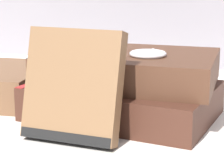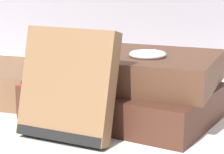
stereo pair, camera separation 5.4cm
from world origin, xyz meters
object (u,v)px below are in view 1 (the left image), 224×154
Objects in this scene: book_flat_bottom at (119,100)px; book_flat_top at (125,68)px; pocket_watch at (148,54)px; book_leaning_front at (73,90)px; reading_glasses at (114,87)px.

book_flat_bottom is 0.05m from book_flat_top.
pocket_watch is (0.04, -0.01, 0.02)m from book_flat_top.
book_leaning_front is 0.13m from pocket_watch.
book_leaning_front is (-0.02, -0.11, 0.04)m from book_flat_bottom.
pocket_watch is (0.04, -0.00, 0.07)m from book_flat_bottom.
book_flat_bottom is 1.91× the size of book_leaning_front.
pocket_watch is 0.61× the size of reading_glasses.
book_leaning_front is 2.56× the size of pocket_watch.
reading_glasses is at bearing 99.68° from book_leaning_front.
pocket_watch is at bearing -55.20° from reading_glasses.
pocket_watch is (0.06, 0.11, 0.03)m from book_leaning_front.
book_leaning_front reaches higher than reading_glasses.
pocket_watch is 0.21m from reading_glasses.
book_leaning_front is 0.27m from reading_glasses.
book_leaning_front is (-0.02, -0.12, -0.01)m from book_flat_top.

